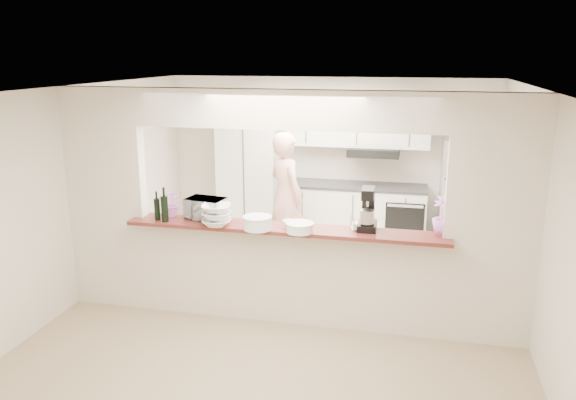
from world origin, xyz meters
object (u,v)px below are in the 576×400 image
(refrigerator, at_px, (467,197))
(toaster_oven, at_px, (206,209))
(stand_mixer, at_px, (368,211))
(person, at_px, (286,198))

(refrigerator, bearing_deg, toaster_oven, -138.61)
(stand_mixer, xyz_separation_m, person, (-1.26, 1.75, -0.38))
(stand_mixer, bearing_deg, refrigerator, 65.09)
(refrigerator, xyz_separation_m, stand_mixer, (-1.20, -2.59, 0.44))
(toaster_oven, xyz_separation_m, stand_mixer, (1.75, 0.01, 0.08))
(toaster_oven, xyz_separation_m, person, (0.49, 1.77, -0.30))
(person, bearing_deg, stand_mixer, 170.29)
(refrigerator, bearing_deg, person, -161.29)
(stand_mixer, bearing_deg, toaster_oven, -179.51)
(refrigerator, distance_m, toaster_oven, 3.95)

